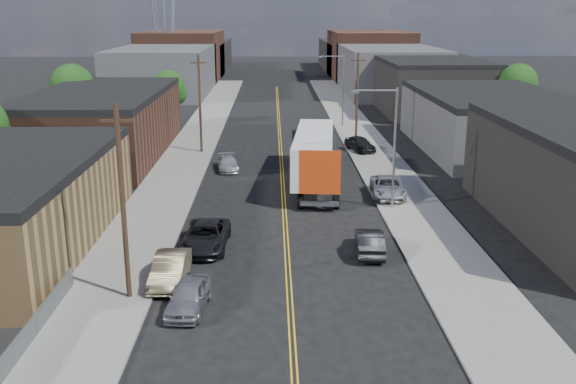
{
  "coord_description": "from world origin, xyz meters",
  "views": [
    {
      "loc": [
        -0.81,
        -20.27,
        14.22
      ],
      "look_at": [
        0.18,
        21.07,
        2.5
      ],
      "focal_mm": 40.0,
      "sensor_mm": 36.0,
      "label": 1
    }
  ],
  "objects_px": {
    "car_right_lot_c": "(360,144)",
    "car_left_d": "(228,163)",
    "car_right_oncoming": "(370,242)",
    "car_right_lot_a": "(388,187)",
    "car_left_a": "(189,296)",
    "car_left_b": "(170,269)",
    "semi_truck": "(313,152)",
    "car_left_c": "(206,236)"
  },
  "relations": [
    {
      "from": "semi_truck",
      "to": "car_left_b",
      "type": "height_order",
      "value": "semi_truck"
    },
    {
      "from": "car_left_c",
      "to": "car_left_a",
      "type": "bearing_deg",
      "value": -87.63
    },
    {
      "from": "car_left_d",
      "to": "car_right_lot_c",
      "type": "distance_m",
      "value": 15.21
    },
    {
      "from": "car_left_d",
      "to": "car_right_lot_a",
      "type": "relative_size",
      "value": 0.81
    },
    {
      "from": "car_left_a",
      "to": "car_left_d",
      "type": "distance_m",
      "value": 28.86
    },
    {
      "from": "semi_truck",
      "to": "car_right_lot_c",
      "type": "relative_size",
      "value": 3.98
    },
    {
      "from": "semi_truck",
      "to": "car_right_lot_a",
      "type": "bearing_deg",
      "value": -36.83
    },
    {
      "from": "car_right_lot_a",
      "to": "car_right_oncoming",
      "type": "bearing_deg",
      "value": -101.29
    },
    {
      "from": "car_left_b",
      "to": "car_right_lot_a",
      "type": "relative_size",
      "value": 0.89
    },
    {
      "from": "car_right_lot_a",
      "to": "car_right_lot_c",
      "type": "height_order",
      "value": "car_right_lot_c"
    },
    {
      "from": "semi_truck",
      "to": "car_left_d",
      "type": "relative_size",
      "value": 4.05
    },
    {
      "from": "car_left_b",
      "to": "car_right_lot_c",
      "type": "distance_m",
      "value": 36.1
    },
    {
      "from": "car_left_b",
      "to": "car_right_lot_c",
      "type": "relative_size",
      "value": 1.08
    },
    {
      "from": "car_left_d",
      "to": "car_right_oncoming",
      "type": "height_order",
      "value": "car_right_oncoming"
    },
    {
      "from": "car_left_d",
      "to": "car_left_b",
      "type": "bearing_deg",
      "value": -100.66
    },
    {
      "from": "car_left_d",
      "to": "semi_truck",
      "type": "bearing_deg",
      "value": -37.55
    },
    {
      "from": "semi_truck",
      "to": "car_left_b",
      "type": "xyz_separation_m",
      "value": [
        -8.97,
        -21.17,
        -1.83
      ]
    },
    {
      "from": "car_right_oncoming",
      "to": "car_right_lot_c",
      "type": "relative_size",
      "value": 1.01
    },
    {
      "from": "car_left_a",
      "to": "car_right_lot_c",
      "type": "bearing_deg",
      "value": 75.7
    },
    {
      "from": "car_left_d",
      "to": "car_right_lot_c",
      "type": "height_order",
      "value": "car_right_lot_c"
    },
    {
      "from": "car_right_lot_c",
      "to": "car_left_d",
      "type": "bearing_deg",
      "value": -171.12
    },
    {
      "from": "semi_truck",
      "to": "car_right_lot_a",
      "type": "distance_m",
      "value": 7.82
    },
    {
      "from": "car_left_c",
      "to": "car_right_lot_a",
      "type": "xyz_separation_m",
      "value": [
        13.2,
        10.82,
        0.1
      ]
    },
    {
      "from": "car_right_oncoming",
      "to": "car_right_lot_a",
      "type": "height_order",
      "value": "car_right_lot_a"
    },
    {
      "from": "car_left_c",
      "to": "car_right_lot_a",
      "type": "relative_size",
      "value": 1.06
    },
    {
      "from": "car_right_lot_a",
      "to": "car_right_lot_c",
      "type": "distance_m",
      "value": 16.98
    },
    {
      "from": "car_right_oncoming",
      "to": "car_left_d",
      "type": "bearing_deg",
      "value": -60.97
    },
    {
      "from": "car_left_a",
      "to": "car_left_b",
      "type": "height_order",
      "value": "car_left_b"
    },
    {
      "from": "car_right_lot_a",
      "to": "car_left_d",
      "type": "bearing_deg",
      "value": 147.91
    },
    {
      "from": "car_left_b",
      "to": "car_left_d",
      "type": "distance_m",
      "value": 25.58
    },
    {
      "from": "car_left_a",
      "to": "car_right_lot_c",
      "type": "distance_m",
      "value": 38.66
    },
    {
      "from": "semi_truck",
      "to": "car_left_b",
      "type": "relative_size",
      "value": 3.7
    },
    {
      "from": "semi_truck",
      "to": "car_left_c",
      "type": "height_order",
      "value": "semi_truck"
    },
    {
      "from": "car_left_b",
      "to": "car_right_oncoming",
      "type": "relative_size",
      "value": 1.06
    },
    {
      "from": "semi_truck",
      "to": "car_right_lot_a",
      "type": "height_order",
      "value": "semi_truck"
    },
    {
      "from": "car_left_d",
      "to": "car_left_c",
      "type": "bearing_deg",
      "value": -97.52
    },
    {
      "from": "car_left_b",
      "to": "car_left_c",
      "type": "bearing_deg",
      "value": 75.99
    },
    {
      "from": "car_left_a",
      "to": "car_right_lot_c",
      "type": "xyz_separation_m",
      "value": [
        13.25,
        36.31,
        0.17
      ]
    },
    {
      "from": "car_left_b",
      "to": "car_left_c",
      "type": "xyz_separation_m",
      "value": [
        1.4,
        5.2,
        0.0
      ]
    },
    {
      "from": "car_right_lot_c",
      "to": "car_left_c",
      "type": "bearing_deg",
      "value": -135.98
    },
    {
      "from": "car_left_a",
      "to": "car_left_b",
      "type": "relative_size",
      "value": 0.9
    },
    {
      "from": "car_left_c",
      "to": "car_right_lot_c",
      "type": "relative_size",
      "value": 1.28
    }
  ]
}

